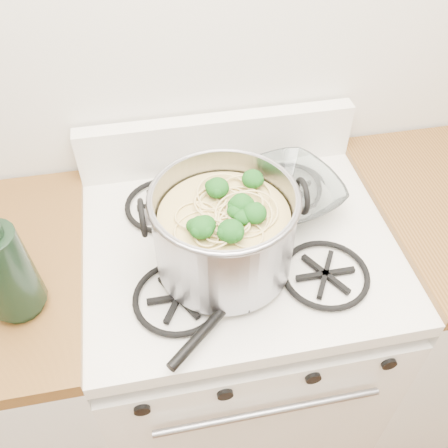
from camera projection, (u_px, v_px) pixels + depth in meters
gas_range at (236, 340)px, 1.57m from camera, size 0.76×0.66×0.92m
counter_left at (70, 363)px, 1.48m from camera, size 0.25×0.65×0.92m
stock_pot at (224, 232)px, 1.09m from camera, size 0.35×0.32×0.22m
spatula at (247, 283)px, 1.10m from camera, size 0.42×0.42×0.02m
glass_bowl at (285, 198)px, 1.29m from camera, size 0.13×0.13×0.03m
bottle at (0, 260)px, 0.96m from camera, size 0.14×0.14×0.31m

